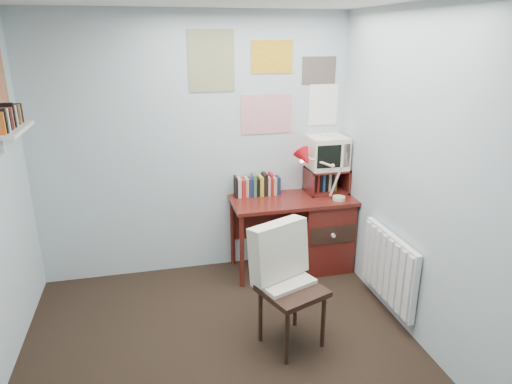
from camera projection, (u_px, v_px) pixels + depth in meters
ground at (231, 383)px, 3.14m from camera, size 3.50×3.50×0.00m
back_wall at (195, 148)px, 4.35m from camera, size 3.00×0.02×2.50m
right_wall at (447, 195)px, 3.07m from camera, size 0.02×3.50×2.50m
desk at (317, 229)px, 4.63m from camera, size 1.20×0.55×0.76m
desk_chair at (292, 291)px, 3.40m from camera, size 0.60×0.59×0.92m
desk_lamp at (340, 178)px, 4.35m from camera, size 0.33×0.28×0.45m
tv_riser at (326, 180)px, 4.60m from camera, size 0.40×0.30×0.25m
crt_tv at (327, 151)px, 4.52m from camera, size 0.37×0.34×0.35m
book_row at (264, 184)px, 4.53m from camera, size 0.60×0.14×0.22m
radiator at (389, 267)px, 3.84m from camera, size 0.09×0.80×0.60m
wall_shelf at (11, 130)px, 3.32m from camera, size 0.20×0.62×0.24m
posters_back at (267, 82)px, 4.30m from camera, size 1.20×0.01×0.90m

